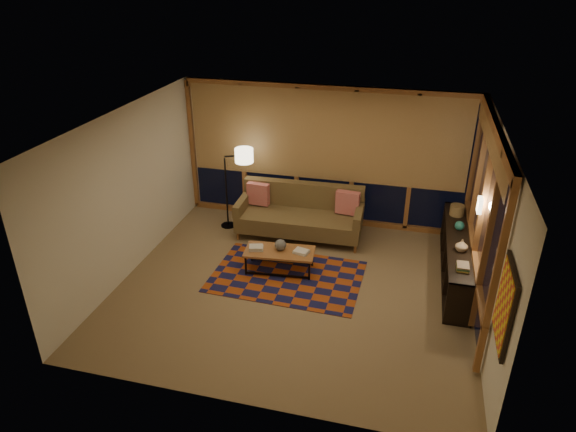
% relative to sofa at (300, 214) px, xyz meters
% --- Properties ---
extents(floor, '(5.50, 5.00, 0.01)m').
position_rel_sofa_xyz_m(floor, '(0.30, -1.68, -0.47)').
color(floor, '#937A4E').
rests_on(floor, ground).
extents(ceiling, '(5.50, 5.00, 0.01)m').
position_rel_sofa_xyz_m(ceiling, '(0.30, -1.68, 2.23)').
color(ceiling, silver).
rests_on(ceiling, walls).
extents(walls, '(5.51, 5.01, 2.70)m').
position_rel_sofa_xyz_m(walls, '(0.30, -1.68, 0.88)').
color(walls, silver).
rests_on(walls, floor).
extents(window_wall_back, '(5.30, 0.16, 2.60)m').
position_rel_sofa_xyz_m(window_wall_back, '(0.30, 0.75, 0.88)').
color(window_wall_back, '#B5723A').
rests_on(window_wall_back, walls).
extents(window_wall_right, '(0.16, 3.70, 2.60)m').
position_rel_sofa_xyz_m(window_wall_right, '(2.98, -1.08, 0.88)').
color(window_wall_right, '#B5723A').
rests_on(window_wall_right, walls).
extents(wall_art, '(0.06, 0.74, 0.94)m').
position_rel_sofa_xyz_m(wall_art, '(3.01, -3.53, 0.98)').
color(wall_art, red).
rests_on(wall_art, walls).
extents(wall_sconce, '(0.12, 0.18, 0.22)m').
position_rel_sofa_xyz_m(wall_sconce, '(2.92, -1.23, 1.08)').
color(wall_sconce, '#FFEFC0').
rests_on(wall_sconce, walls).
extents(sofa, '(2.32, 0.99, 0.94)m').
position_rel_sofa_xyz_m(sofa, '(0.00, 0.00, 0.00)').
color(sofa, brown).
rests_on(sofa, floor).
extents(pillow_left, '(0.43, 0.17, 0.42)m').
position_rel_sofa_xyz_m(pillow_left, '(-0.85, 0.16, 0.21)').
color(pillow_left, '#C9010B').
rests_on(pillow_left, sofa).
extents(pillow_right, '(0.44, 0.19, 0.43)m').
position_rel_sofa_xyz_m(pillow_right, '(0.86, 0.19, 0.22)').
color(pillow_right, '#C9010B').
rests_on(pillow_right, sofa).
extents(area_rug, '(2.48, 1.69, 0.01)m').
position_rel_sofa_xyz_m(area_rug, '(0.12, -1.42, -0.46)').
color(area_rug, '#9F4114').
rests_on(area_rug, floor).
extents(coffee_table, '(1.19, 0.63, 0.38)m').
position_rel_sofa_xyz_m(coffee_table, '(-0.05, -1.26, -0.28)').
color(coffee_table, '#B5723A').
rests_on(coffee_table, floor).
extents(book_stack_a, '(0.28, 0.25, 0.07)m').
position_rel_sofa_xyz_m(book_stack_a, '(-0.44, -1.32, -0.05)').
color(book_stack_a, beige).
rests_on(book_stack_a, coffee_table).
extents(book_stack_b, '(0.31, 0.27, 0.05)m').
position_rel_sofa_xyz_m(book_stack_b, '(0.31, -1.22, -0.06)').
color(book_stack_b, beige).
rests_on(book_stack_b, coffee_table).
extents(ceramic_pot, '(0.22, 0.22, 0.19)m').
position_rel_sofa_xyz_m(ceramic_pot, '(-0.04, -1.22, 0.01)').
color(ceramic_pot, '#303031').
rests_on(ceramic_pot, coffee_table).
extents(floor_lamp, '(0.62, 0.53, 1.58)m').
position_rel_sofa_xyz_m(floor_lamp, '(-1.45, 0.06, 0.32)').
color(floor_lamp, black).
rests_on(floor_lamp, floor).
extents(bookshelf, '(0.40, 2.77, 0.69)m').
position_rel_sofa_xyz_m(bookshelf, '(2.79, -0.68, -0.12)').
color(bookshelf, black).
rests_on(bookshelf, floor).
extents(basket, '(0.30, 0.30, 0.18)m').
position_rel_sofa_xyz_m(basket, '(2.77, 0.19, 0.32)').
color(basket, olive).
rests_on(basket, bookshelf).
extents(teal_bowl, '(0.20, 0.20, 0.16)m').
position_rel_sofa_xyz_m(teal_bowl, '(2.79, -0.38, 0.30)').
color(teal_bowl, '#226B5E').
rests_on(teal_bowl, bookshelf).
extents(vase, '(0.23, 0.23, 0.20)m').
position_rel_sofa_xyz_m(vase, '(2.79, -1.09, 0.32)').
color(vase, tan).
rests_on(vase, bookshelf).
extents(shelf_book_stack, '(0.25, 0.30, 0.07)m').
position_rel_sofa_xyz_m(shelf_book_stack, '(2.79, -1.61, 0.26)').
color(shelf_book_stack, beige).
rests_on(shelf_book_stack, bookshelf).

